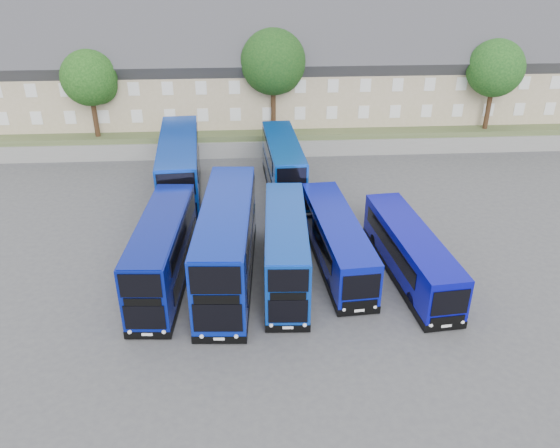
% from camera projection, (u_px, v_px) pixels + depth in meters
% --- Properties ---
extents(ground, '(120.00, 120.00, 0.00)m').
position_uv_depth(ground, '(262.00, 316.00, 29.17)').
color(ground, '#45454A').
rests_on(ground, ground).
extents(retaining_wall, '(70.00, 0.40, 1.50)m').
position_uv_depth(retaining_wall, '(253.00, 150.00, 50.03)').
color(retaining_wall, slate).
rests_on(retaining_wall, ground).
extents(earth_bank, '(80.00, 20.00, 2.00)m').
position_uv_depth(earth_bank, '(251.00, 116.00, 58.76)').
color(earth_bank, '#495932').
rests_on(earth_bank, ground).
extents(terrace_row, '(66.00, 10.40, 11.20)m').
position_uv_depth(terrace_row, '(312.00, 70.00, 52.96)').
color(terrace_row, tan).
rests_on(terrace_row, earth_bank).
extents(dd_front_left, '(3.03, 10.45, 4.10)m').
position_uv_depth(dd_front_left, '(163.00, 254.00, 30.99)').
color(dd_front_left, navy).
rests_on(dd_front_left, ground).
extents(dd_front_mid, '(3.48, 12.13, 4.76)m').
position_uv_depth(dd_front_mid, '(227.00, 245.00, 31.27)').
color(dd_front_mid, '#081E96').
rests_on(dd_front_mid, ground).
extents(dd_front_right, '(2.83, 10.24, 4.03)m').
position_uv_depth(dd_front_right, '(286.00, 251.00, 31.41)').
color(dd_front_right, '#08339C').
rests_on(dd_front_right, ground).
extents(dd_rear_left, '(3.67, 12.35, 4.85)m').
position_uv_depth(dd_rear_left, '(180.00, 171.00, 41.05)').
color(dd_rear_left, '#0831A2').
rests_on(dd_rear_left, ground).
extents(dd_rear_right, '(2.90, 10.57, 4.16)m').
position_uv_depth(dd_rear_right, '(283.00, 167.00, 42.75)').
color(dd_rear_right, '#083A99').
rests_on(dd_rear_right, ground).
extents(coach_east_a, '(3.20, 11.32, 3.05)m').
position_uv_depth(coach_east_a, '(336.00, 242.00, 33.31)').
color(coach_east_a, '#0813A0').
rests_on(coach_east_a, ground).
extents(coach_east_b, '(3.30, 11.01, 2.96)m').
position_uv_depth(coach_east_b, '(410.00, 255.00, 32.02)').
color(coach_east_b, '#080A9C').
rests_on(coach_east_b, ground).
extents(tree_west, '(4.80, 4.80, 7.65)m').
position_uv_depth(tree_west, '(91.00, 80.00, 47.30)').
color(tree_west, '#382314').
rests_on(tree_west, earth_bank).
extents(tree_mid, '(5.76, 5.76, 9.18)m').
position_uv_depth(tree_mid, '(275.00, 64.00, 48.17)').
color(tree_mid, '#382314').
rests_on(tree_mid, earth_bank).
extents(tree_east, '(5.12, 5.12, 8.16)m').
position_uv_depth(tree_east, '(496.00, 70.00, 49.17)').
color(tree_east, '#382314').
rests_on(tree_east, earth_bank).
extents(tree_far, '(5.44, 5.44, 8.67)m').
position_uv_depth(tree_far, '(526.00, 51.00, 55.54)').
color(tree_far, '#382314').
rests_on(tree_far, earth_bank).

